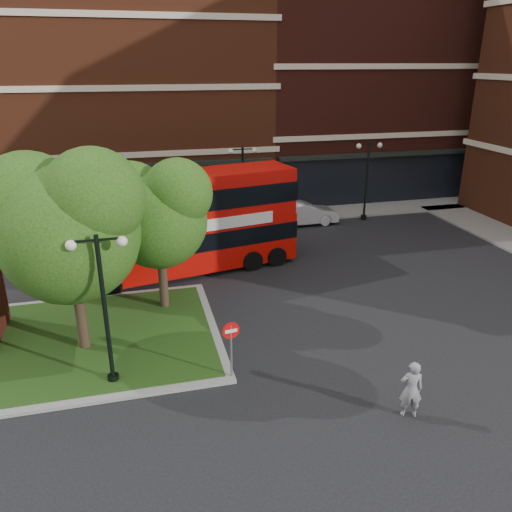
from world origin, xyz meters
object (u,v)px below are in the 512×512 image
object	(u,v)px
woman	(411,389)
bus	(182,217)
car_silver	(164,216)
car_white	(303,213)

from	to	relation	value
woman	bus	bearing A→B (deg)	-51.61
bus	car_silver	bearing A→B (deg)	81.83
bus	car_silver	size ratio (longest dim) A/B	2.57
woman	car_white	bearing A→B (deg)	-83.58
bus	woman	world-z (taller)	bus
woman	car_silver	size ratio (longest dim) A/B	0.41
car_silver	car_white	size ratio (longest dim) A/B	1.02
woman	car_silver	world-z (taller)	woman
car_silver	woman	bearing A→B (deg)	-162.11
bus	car_silver	world-z (taller)	bus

